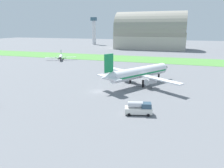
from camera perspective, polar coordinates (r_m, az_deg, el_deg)
The scene contains 7 objects.
ground_plane at distance 67.42m, azimuth -3.99°, elevation -2.15°, with size 600.00×600.00×0.00m, color slate.
grass_taxiway_strip at distance 138.43m, azimuth 7.63°, elevation 6.92°, with size 360.00×28.00×0.08m, color #549342.
airplane_midfield_jet at distance 74.85m, azimuth 7.52°, elevation 3.11°, with size 31.04×31.08×12.48m.
airplane_taxiing_turboprop at distance 137.08m, azimuth -14.12°, elevation 7.41°, with size 17.96×15.64×5.92m.
fuel_truck_midfield at distance 50.09m, azimuth 7.51°, elevation -6.71°, with size 6.89×3.93×3.29m.
hangar_distant at distance 207.17m, azimuth 10.63°, elevation 13.89°, with size 66.32×32.46×35.09m.
control_tower at distance 257.78m, azimuth -5.09°, elevation 15.19°, with size 8.00×8.00×32.14m.
Camera 1 is at (23.99, -59.60, 20.42)m, focal length 32.75 mm.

